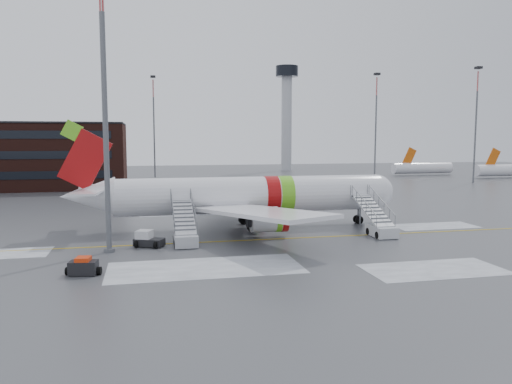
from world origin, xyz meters
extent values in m
plane|color=#494C4F|center=(0.00, 0.00, 0.00)|extent=(260.00, 260.00, 0.00)
cylinder|color=white|center=(0.69, 5.29, 3.50)|extent=(28.00, 3.80, 3.80)
sphere|color=white|center=(14.69, 5.29, 3.50)|extent=(3.80, 3.80, 3.80)
cube|color=black|center=(15.74, 5.29, 4.00)|extent=(1.09, 1.60, 0.97)
cone|color=white|center=(-15.71, 5.29, 3.75)|extent=(5.20, 3.72, 3.72)
cube|color=#A40C0E|center=(-15.81, 5.29, 7.30)|extent=(5.27, 0.30, 6.09)
cube|color=#6BCD20|center=(-16.91, 5.29, 10.10)|extent=(2.16, 0.26, 2.16)
cube|color=white|center=(-15.51, 7.89, 4.40)|extent=(3.07, 4.85, 0.18)
cube|color=white|center=(-15.51, 2.69, 4.40)|extent=(3.07, 4.85, 0.18)
cube|color=white|center=(-0.31, 13.79, 2.90)|extent=(10.72, 15.97, 1.13)
cube|color=white|center=(-0.31, -3.21, 2.90)|extent=(10.72, 15.97, 1.13)
cylinder|color=white|center=(1.19, 10.49, 1.55)|extent=(3.40, 2.10, 2.10)
cylinder|color=white|center=(1.19, 0.09, 1.55)|extent=(3.40, 2.10, 2.10)
cylinder|color=#595B60|center=(12.69, 5.29, 0.90)|extent=(0.20, 0.20, 1.80)
cylinder|color=black|center=(12.69, 5.29, 0.45)|extent=(0.90, 0.56, 0.90)
cylinder|color=black|center=(0.19, 7.69, 0.45)|extent=(0.90, 0.56, 0.90)
cylinder|color=black|center=(0.19, 2.89, 0.45)|extent=(0.90, 0.56, 0.90)
cube|color=silver|center=(11.88, -2.01, 0.55)|extent=(2.00, 3.20, 1.00)
cube|color=silver|center=(11.88, 0.09, 2.23)|extent=(1.90, 5.87, 2.52)
cube|color=silver|center=(11.88, 3.39, 3.40)|extent=(1.90, 1.40, 0.15)
cylinder|color=#595B60|center=(11.88, 2.99, 1.70)|extent=(0.16, 0.16, 3.40)
cylinder|color=black|center=(10.98, -3.01, 0.35)|extent=(0.25, 0.70, 0.70)
cylinder|color=black|center=(12.78, -1.01, 0.35)|extent=(0.25, 0.70, 0.70)
cube|color=#A9ABB1|center=(-6.82, -2.01, 0.55)|extent=(2.00, 3.20, 1.00)
cube|color=#A9ABB1|center=(-6.82, 0.09, 2.23)|extent=(1.90, 5.87, 2.52)
cube|color=#A9ABB1|center=(-6.82, 3.39, 3.40)|extent=(1.90, 1.40, 0.15)
cylinder|color=#595B60|center=(-6.82, 2.99, 1.70)|extent=(0.16, 0.16, 3.40)
cylinder|color=black|center=(-7.72, -3.01, 0.35)|extent=(0.25, 0.70, 0.70)
cylinder|color=black|center=(-5.92, -1.01, 0.35)|extent=(0.25, 0.70, 0.70)
cube|color=black|center=(-9.94, -1.77, 0.40)|extent=(2.81, 2.22, 0.62)
cube|color=silver|center=(-10.34, -1.59, 1.02)|extent=(1.64, 1.64, 0.80)
cube|color=black|center=(-10.34, -1.59, 1.33)|extent=(1.44, 1.48, 0.13)
cylinder|color=black|center=(-11.00, -1.98, 0.31)|extent=(0.49, 0.67, 0.62)
cylinder|color=black|center=(-9.38, -2.69, 0.31)|extent=(0.49, 0.67, 0.62)
cylinder|color=black|center=(-10.50, -0.84, 0.31)|extent=(0.49, 0.67, 0.62)
cylinder|color=black|center=(-8.88, -1.56, 0.31)|extent=(0.49, 0.67, 0.62)
cube|color=black|center=(-14.43, -10.04, 0.51)|extent=(2.01, 1.41, 0.93)
cube|color=red|center=(-14.43, -10.04, 1.07)|extent=(1.08, 1.16, 0.37)
cylinder|color=black|center=(-15.17, -10.04, 0.28)|extent=(1.01, 0.70, 0.56)
cylinder|color=black|center=(-13.69, -10.04, 0.28)|extent=(1.01, 0.70, 0.56)
cylinder|color=#595B60|center=(-13.18, -3.20, 9.65)|extent=(0.44, 0.44, 19.30)
cylinder|color=#595B60|center=(-13.18, -3.20, 0.15)|extent=(0.90, 0.90, 0.30)
cylinder|color=#B2B5BA|center=(30.00, 95.00, 14.00)|extent=(3.00, 3.00, 28.00)
cylinder|color=black|center=(30.00, 95.00, 28.50)|extent=(6.40, 6.40, 3.00)
cylinder|color=#595B60|center=(42.00, 62.00, 9.60)|extent=(0.36, 0.36, 19.20)
cylinder|color=#CC7272|center=(42.00, 62.00, 21.12)|extent=(0.32, 0.32, 4.32)
cube|color=black|center=(42.00, 62.00, 24.00)|extent=(1.20, 1.20, 0.50)
cylinder|color=#595B60|center=(-8.00, 78.00, 9.60)|extent=(0.36, 0.36, 19.20)
cylinder|color=#CC7272|center=(-8.00, 78.00, 21.12)|extent=(0.32, 0.32, 4.32)
cube|color=black|center=(-8.00, 78.00, 24.00)|extent=(1.20, 1.20, 0.50)
cylinder|color=#595B60|center=(58.00, 48.00, 9.60)|extent=(0.36, 0.36, 19.20)
cylinder|color=#CC7272|center=(58.00, 48.00, 21.12)|extent=(0.32, 0.32, 4.32)
cube|color=black|center=(58.00, 48.00, 24.00)|extent=(1.20, 1.20, 0.50)
camera|label=1|loc=(-10.04, -45.39, 9.38)|focal=35.00mm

